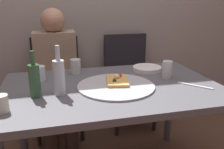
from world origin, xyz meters
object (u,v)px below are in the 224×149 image
short_glass (40,73)px  table_knife (195,86)px  wine_glass (76,66)px  plate_stack (147,69)px  beer_bottle (35,80)px  tumbler_near (2,104)px  pizza_tray (116,86)px  tumbler_far (167,70)px  chair_right (128,74)px  dining_table (112,97)px  wine_bottle (59,76)px  pizza_slice_last (117,80)px  guest_in_sweater (56,71)px  chair_left (57,79)px

short_glass → table_knife: bearing=-20.9°
wine_glass → short_glass: (-0.25, -0.09, -0.01)m
short_glass → plate_stack: 0.78m
plate_stack → beer_bottle: bearing=-157.7°
plate_stack → tumbler_near: bearing=-152.7°
short_glass → plate_stack: size_ratio=0.44×
pizza_tray → tumbler_far: tumbler_far is taller
wine_glass → chair_right: (0.58, 0.53, -0.26)m
dining_table → wine_bottle: (-0.32, -0.07, 0.19)m
pizza_slice_last → plate_stack: size_ratio=1.12×
chair_right → guest_in_sweater: guest_in_sweater is taller
wine_bottle → guest_in_sweater: bearing=90.2°
tumbler_near → guest_in_sweater: 0.97m
tumbler_near → guest_in_sweater: (0.28, 0.92, -0.12)m
pizza_tray → pizza_slice_last: pizza_slice_last is taller
short_glass → plate_stack: bearing=2.3°
table_knife → chair_left: chair_left is taller
wine_glass → guest_in_sweater: guest_in_sweater is taller
wine_glass → table_knife: wine_glass is taller
short_glass → pizza_tray: bearing=-29.0°
wine_bottle → chair_left: wine_bottle is taller
dining_table → guest_in_sweater: (-0.32, 0.69, 0.00)m
pizza_tray → pizza_slice_last: size_ratio=1.98×
beer_bottle → short_glass: beer_bottle is taller
wine_bottle → short_glass: size_ratio=2.95×
tumbler_far → short_glass: tumbler_far is taller
dining_table → pizza_tray: bearing=-60.9°
beer_bottle → wine_glass: bearing=55.7°
pizza_tray → guest_in_sweater: guest_in_sweater is taller
short_glass → guest_in_sweater: (0.12, 0.46, -0.13)m
plate_stack → table_knife: size_ratio=0.98×
table_knife → pizza_slice_last: bearing=-151.0°
pizza_slice_last → wine_glass: 0.37m
dining_table → pizza_slice_last: size_ratio=5.62×
tumbler_far → dining_table: bearing=-173.0°
tumbler_near → wine_glass: 0.68m
beer_bottle → plate_stack: beer_bottle is taller
dining_table → wine_bottle: bearing=-167.4°
short_glass → chair_left: chair_left is taller
tumbler_far → table_knife: size_ratio=0.54×
pizza_slice_last → table_knife: 0.49m
tumbler_far → guest_in_sweater: size_ratio=0.10×
pizza_slice_last → wine_bottle: size_ratio=0.85×
table_knife → chair_left: 1.30m
short_glass → chair_left: (0.12, 0.62, -0.25)m
wine_bottle → tumbler_far: bearing=9.5°
pizza_slice_last → short_glass: short_glass is taller
pizza_tray → table_knife: pizza_tray is taller
pizza_tray → table_knife: (0.48, -0.11, -0.00)m
wine_bottle → guest_in_sweater: guest_in_sweater is taller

